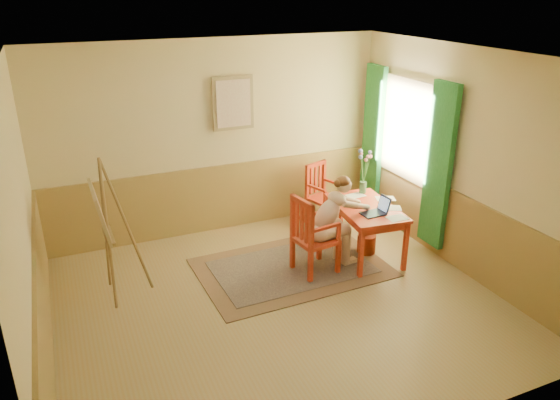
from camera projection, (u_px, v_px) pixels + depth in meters
name	position (u px, v px, depth m)	size (l,w,h in m)	color
room	(279.00, 191.00, 5.67)	(5.04, 4.54, 2.84)	tan
wainscot	(254.00, 236.00, 6.68)	(5.00, 4.50, 1.00)	#B29048
window	(404.00, 144.00, 7.51)	(0.12, 2.01, 2.20)	white
wall_portrait	(233.00, 103.00, 7.44)	(0.60, 0.05, 0.76)	#998557
rug	(292.00, 267.00, 6.94)	(2.44, 1.66, 0.02)	#8C7251
table	(365.00, 212.00, 7.06)	(0.84, 1.27, 0.72)	#DC4424
chair_left	(312.00, 236.00, 6.65)	(0.54, 0.53, 1.05)	#DC4424
chair_back	(322.00, 194.00, 8.10)	(0.53, 0.54, 0.94)	#DC4424
figure	(332.00, 219.00, 6.74)	(0.94, 0.46, 1.23)	beige
laptop	(377.00, 210.00, 6.79)	(0.37, 0.23, 0.21)	#1E2338
papers	(382.00, 205.00, 7.07)	(0.61, 1.07, 0.00)	white
vase	(364.00, 173.00, 7.39)	(0.30, 0.29, 0.62)	#3F724C
wastebasket	(366.00, 244.00, 7.29)	(0.25, 0.25, 0.27)	#AB371B
easel	(104.00, 217.00, 5.95)	(0.57, 0.76, 1.73)	olive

